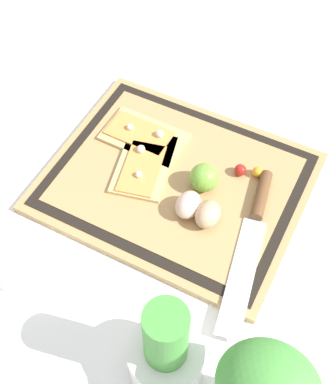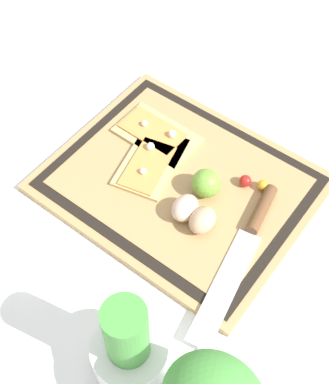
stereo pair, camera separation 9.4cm
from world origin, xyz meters
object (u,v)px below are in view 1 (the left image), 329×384
egg_pink (188,205)px  cherry_tomato_red (240,170)px  herb_pot (166,352)px  sauce_jar (12,258)px  pizza_slice_far (143,166)px  knife (255,222)px  pizza_slice_near (143,136)px  egg_brown (208,214)px  lime (204,178)px  cherry_tomato_yellow (258,172)px

egg_pink → cherry_tomato_red: (-0.05, -0.12, -0.01)m
herb_pot → sauce_jar: herb_pot is taller
pizza_slice_far → sauce_jar: (0.09, 0.28, 0.02)m
knife → pizza_slice_far: bearing=-5.0°
pizza_slice_near → cherry_tomato_red: (-0.20, -0.00, 0.01)m
egg_brown → egg_pink: bearing=-3.2°
cherry_tomato_red → lime: bearing=49.9°
pizza_slice_near → knife: 0.28m
pizza_slice_near → herb_pot: (-0.24, 0.37, 0.05)m
pizza_slice_near → egg_pink: egg_pink is taller
pizza_slice_far → lime: 0.12m
knife → egg_pink: bearing=14.5°
cherry_tomato_red → knife: bearing=126.1°
knife → cherry_tomato_yellow: (0.04, -0.10, 0.00)m
egg_pink → pizza_slice_far: bearing=-23.0°
pizza_slice_near → egg_brown: egg_brown is taller
cherry_tomato_yellow → pizza_slice_near: bearing=3.9°
knife → cherry_tomato_yellow: bearing=-70.7°
pizza_slice_near → sauce_jar: bearing=80.7°
pizza_slice_far → sauce_jar: sauce_jar is taller
pizza_slice_near → lime: size_ratio=3.04×
cherry_tomato_red → cherry_tomato_yellow: size_ratio=1.11×
pizza_slice_far → cherry_tomato_yellow: size_ratio=8.63×
egg_brown → cherry_tomato_red: (-0.01, -0.12, -0.01)m
egg_pink → lime: size_ratio=1.04×
pizza_slice_near → cherry_tomato_yellow: 0.23m
cherry_tomato_red → sauce_jar: sauce_jar is taller
lime → sauce_jar: size_ratio=0.60×
lime → pizza_slice_near: bearing=-19.1°
knife → sauce_jar: bearing=38.3°
pizza_slice_far → herb_pot: herb_pot is taller
cherry_tomato_yellow → egg_pink: bearing=59.0°
pizza_slice_near → egg_brown: size_ratio=2.92×
knife → egg_brown: size_ratio=5.81×
pizza_slice_far → knife: 0.23m
egg_pink → lime: (-0.00, -0.06, 0.01)m
pizza_slice_near → egg_brown: bearing=148.4°
cherry_tomato_red → cherry_tomato_yellow: cherry_tomato_red is taller
cherry_tomato_red → sauce_jar: bearing=53.3°
knife → sauce_jar: sauce_jar is taller
knife → egg_brown: (0.08, 0.03, 0.01)m
cherry_tomato_red → pizza_slice_far: bearing=22.7°
egg_brown → egg_pink: (0.04, -0.00, 0.00)m
pizza_slice_far → sauce_jar: 0.29m
knife → herb_pot: size_ratio=1.66×
herb_pot → egg_pink: bearing=-71.0°
egg_brown → sauce_jar: size_ratio=0.62×
cherry_tomato_yellow → sauce_jar: (0.29, 0.36, 0.01)m
herb_pot → sauce_jar: bearing=-6.0°
herb_pot → sauce_jar: size_ratio=2.17×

